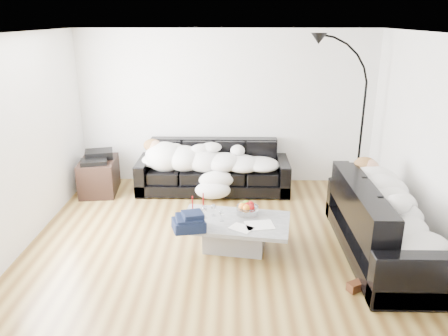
{
  "coord_description": "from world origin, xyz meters",
  "views": [
    {
      "loc": [
        0.12,
        -5.08,
        2.77
      ],
      "look_at": [
        0.0,
        0.3,
        0.9
      ],
      "focal_mm": 35.0,
      "sensor_mm": 36.0,
      "label": 1
    }
  ],
  "objects_px": {
    "sleeper_back": "(213,155)",
    "av_cabinet": "(99,176)",
    "wine_glass_b": "(204,212)",
    "sofa_back": "(213,167)",
    "fruit_bowl": "(247,208)",
    "coffee_table": "(234,234)",
    "wine_glass_c": "(222,215)",
    "wine_glass_a": "(213,210)",
    "shoes": "(365,281)",
    "sleeper_right": "(389,206)",
    "candle_right": "(203,202)",
    "candle_left": "(193,204)",
    "floor_lamp": "(362,128)",
    "stereo": "(97,156)",
    "sofa_right": "(387,221)"
  },
  "relations": [
    {
      "from": "shoes",
      "to": "floor_lamp",
      "type": "xyz_separation_m",
      "value": [
        0.58,
        2.62,
        1.06
      ]
    },
    {
      "from": "sleeper_right",
      "to": "wine_glass_c",
      "type": "distance_m",
      "value": 1.99
    },
    {
      "from": "wine_glass_c",
      "to": "stereo",
      "type": "relative_size",
      "value": 0.34
    },
    {
      "from": "sleeper_back",
      "to": "av_cabinet",
      "type": "relative_size",
      "value": 2.6
    },
    {
      "from": "sleeper_right",
      "to": "fruit_bowl",
      "type": "height_order",
      "value": "sleeper_right"
    },
    {
      "from": "shoes",
      "to": "av_cabinet",
      "type": "distance_m",
      "value": 4.5
    },
    {
      "from": "fruit_bowl",
      "to": "av_cabinet",
      "type": "bearing_deg",
      "value": 145.36
    },
    {
      "from": "sleeper_back",
      "to": "candle_right",
      "type": "xyz_separation_m",
      "value": [
        -0.05,
        -1.62,
        -0.12
      ]
    },
    {
      "from": "coffee_table",
      "to": "stereo",
      "type": "bearing_deg",
      "value": 140.51
    },
    {
      "from": "av_cabinet",
      "to": "sleeper_right",
      "type": "bearing_deg",
      "value": -31.87
    },
    {
      "from": "sofa_back",
      "to": "fruit_bowl",
      "type": "height_order",
      "value": "sofa_back"
    },
    {
      "from": "wine_glass_c",
      "to": "coffee_table",
      "type": "bearing_deg",
      "value": 6.62
    },
    {
      "from": "sleeper_back",
      "to": "wine_glass_b",
      "type": "distance_m",
      "value": 1.85
    },
    {
      "from": "candle_right",
      "to": "av_cabinet",
      "type": "relative_size",
      "value": 0.3
    },
    {
      "from": "sleeper_right",
      "to": "wine_glass_c",
      "type": "bearing_deg",
      "value": 87.21
    },
    {
      "from": "sleeper_back",
      "to": "candle_left",
      "type": "bearing_deg",
      "value": -96.41
    },
    {
      "from": "wine_glass_c",
      "to": "candle_left",
      "type": "height_order",
      "value": "candle_left"
    },
    {
      "from": "coffee_table",
      "to": "shoes",
      "type": "relative_size",
      "value": 2.76
    },
    {
      "from": "shoes",
      "to": "floor_lamp",
      "type": "bearing_deg",
      "value": 59.36
    },
    {
      "from": "sofa_back",
      "to": "wine_glass_b",
      "type": "distance_m",
      "value": 1.89
    },
    {
      "from": "candle_left",
      "to": "shoes",
      "type": "bearing_deg",
      "value": -27.29
    },
    {
      "from": "fruit_bowl",
      "to": "floor_lamp",
      "type": "bearing_deg",
      "value": 42.24
    },
    {
      "from": "sofa_right",
      "to": "shoes",
      "type": "distance_m",
      "value": 0.87
    },
    {
      "from": "coffee_table",
      "to": "sleeper_back",
      "type": "bearing_deg",
      "value": 100.55
    },
    {
      "from": "coffee_table",
      "to": "wine_glass_c",
      "type": "xyz_separation_m",
      "value": [
        -0.16,
        -0.02,
        0.27
      ]
    },
    {
      "from": "sleeper_right",
      "to": "floor_lamp",
      "type": "distance_m",
      "value": 2.03
    },
    {
      "from": "sofa_back",
      "to": "av_cabinet",
      "type": "xyz_separation_m",
      "value": [
        -1.89,
        -0.1,
        -0.13
      ]
    },
    {
      "from": "sofa_back",
      "to": "shoes",
      "type": "relative_size",
      "value": 5.14
    },
    {
      "from": "sofa_back",
      "to": "fruit_bowl",
      "type": "relative_size",
      "value": 8.89
    },
    {
      "from": "sleeper_right",
      "to": "fruit_bowl",
      "type": "bearing_deg",
      "value": 79.71
    },
    {
      "from": "wine_glass_a",
      "to": "candle_left",
      "type": "relative_size",
      "value": 0.73
    },
    {
      "from": "candle_left",
      "to": "wine_glass_a",
      "type": "bearing_deg",
      "value": -21.66
    },
    {
      "from": "coffee_table",
      "to": "av_cabinet",
      "type": "xyz_separation_m",
      "value": [
        -2.24,
        1.85,
        0.08
      ]
    },
    {
      "from": "wine_glass_a",
      "to": "stereo",
      "type": "distance_m",
      "value": 2.62
    },
    {
      "from": "wine_glass_a",
      "to": "shoes",
      "type": "distance_m",
      "value": 1.96
    },
    {
      "from": "candle_left",
      "to": "stereo",
      "type": "height_order",
      "value": "stereo"
    },
    {
      "from": "fruit_bowl",
      "to": "shoes",
      "type": "xyz_separation_m",
      "value": [
        1.26,
        -0.96,
        -0.42
      ]
    },
    {
      "from": "wine_glass_a",
      "to": "shoes",
      "type": "xyz_separation_m",
      "value": [
        1.69,
        -0.9,
        -0.41
      ]
    },
    {
      "from": "candle_right",
      "to": "floor_lamp",
      "type": "distance_m",
      "value": 2.94
    },
    {
      "from": "sleeper_right",
      "to": "candle_right",
      "type": "distance_m",
      "value": 2.27
    },
    {
      "from": "coffee_table",
      "to": "floor_lamp",
      "type": "distance_m",
      "value": 2.88
    },
    {
      "from": "candle_right",
      "to": "floor_lamp",
      "type": "relative_size",
      "value": 0.11
    },
    {
      "from": "fruit_bowl",
      "to": "wine_glass_c",
      "type": "relative_size",
      "value": 1.85
    },
    {
      "from": "wine_glass_b",
      "to": "sleeper_back",
      "type": "bearing_deg",
      "value": 89.31
    },
    {
      "from": "candle_left",
      "to": "sofa_back",
      "type": "bearing_deg",
      "value": 83.77
    },
    {
      "from": "candle_left",
      "to": "av_cabinet",
      "type": "relative_size",
      "value": 0.26
    },
    {
      "from": "sofa_back",
      "to": "candle_left",
      "type": "bearing_deg",
      "value": -96.23
    },
    {
      "from": "coffee_table",
      "to": "wine_glass_a",
      "type": "relative_size",
      "value": 8.7
    },
    {
      "from": "wine_glass_b",
      "to": "shoes",
      "type": "relative_size",
      "value": 0.34
    },
    {
      "from": "stereo",
      "to": "floor_lamp",
      "type": "bearing_deg",
      "value": -15.89
    }
  ]
}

